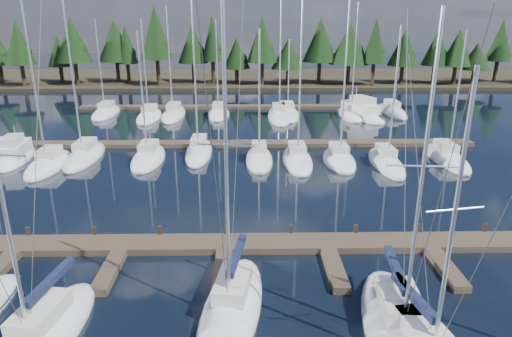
{
  "coord_description": "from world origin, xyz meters",
  "views": [
    {
      "loc": [
        1.42,
        -6.18,
        13.15
      ],
      "look_at": [
        1.91,
        22.0,
        3.56
      ],
      "focal_mm": 32.0,
      "sensor_mm": 36.0,
      "label": 1
    }
  ],
  "objects_px": {
    "main_dock": "(225,249)",
    "front_sailboat_3": "(232,308)",
    "motor_yacht_left": "(15,156)",
    "front_sailboat_5": "(400,327)",
    "motor_yacht_right": "(360,114)"
  },
  "relations": [
    {
      "from": "main_dock",
      "to": "front_sailboat_3",
      "type": "bearing_deg",
      "value": -83.97
    },
    {
      "from": "front_sailboat_3",
      "to": "motor_yacht_left",
      "type": "bearing_deg",
      "value": 131.81
    },
    {
      "from": "front_sailboat_5",
      "to": "main_dock",
      "type": "bearing_deg",
      "value": 137.71
    },
    {
      "from": "front_sailboat_3",
      "to": "front_sailboat_5",
      "type": "height_order",
      "value": "front_sailboat_3"
    },
    {
      "from": "front_sailboat_5",
      "to": "motor_yacht_right",
      "type": "relative_size",
      "value": 1.42
    },
    {
      "from": "motor_yacht_left",
      "to": "front_sailboat_5",
      "type": "bearing_deg",
      "value": -41.43
    },
    {
      "from": "front_sailboat_3",
      "to": "motor_yacht_left",
      "type": "relative_size",
      "value": 1.84
    },
    {
      "from": "main_dock",
      "to": "front_sailboat_5",
      "type": "xyz_separation_m",
      "value": [
        7.93,
        -7.21,
        0.08
      ]
    },
    {
      "from": "main_dock",
      "to": "front_sailboat_3",
      "type": "xyz_separation_m",
      "value": [
        0.61,
        -5.75,
        0.1
      ]
    },
    {
      "from": "front_sailboat_3",
      "to": "front_sailboat_5",
      "type": "distance_m",
      "value": 7.46
    },
    {
      "from": "motor_yacht_right",
      "to": "front_sailboat_5",
      "type": "bearing_deg",
      "value": -100.92
    },
    {
      "from": "front_sailboat_3",
      "to": "motor_yacht_right",
      "type": "distance_m",
      "value": 44.4
    },
    {
      "from": "front_sailboat_5",
      "to": "front_sailboat_3",
      "type": "bearing_deg",
      "value": 168.72
    },
    {
      "from": "motor_yacht_left",
      "to": "motor_yacht_right",
      "type": "xyz_separation_m",
      "value": [
        36.84,
        17.85,
        0.08
      ]
    },
    {
      "from": "front_sailboat_5",
      "to": "motor_yacht_left",
      "type": "bearing_deg",
      "value": 138.57
    }
  ]
}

